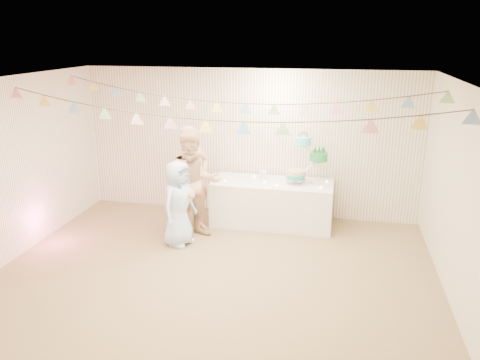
% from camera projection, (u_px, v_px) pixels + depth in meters
% --- Properties ---
extents(floor, '(6.00, 6.00, 0.00)m').
position_uv_depth(floor, '(213.00, 277.00, 6.35)').
color(floor, olive).
rests_on(floor, ground).
extents(ceiling, '(6.00, 6.00, 0.00)m').
position_uv_depth(ceiling, '(210.00, 83.00, 5.57)').
color(ceiling, silver).
rests_on(ceiling, ground).
extents(back_wall, '(6.00, 6.00, 0.00)m').
position_uv_depth(back_wall, '(249.00, 143.00, 8.29)').
color(back_wall, white).
rests_on(back_wall, ground).
extents(front_wall, '(6.00, 6.00, 0.00)m').
position_uv_depth(front_wall, '(126.00, 284.00, 3.63)').
color(front_wall, white).
rests_on(front_wall, ground).
extents(left_wall, '(5.00, 5.00, 0.00)m').
position_uv_depth(left_wall, '(5.00, 172.00, 6.55)').
color(left_wall, white).
rests_on(left_wall, ground).
extents(right_wall, '(5.00, 5.00, 0.00)m').
position_uv_depth(right_wall, '(464.00, 203.00, 5.36)').
color(right_wall, white).
rests_on(right_wall, ground).
extents(table, '(2.03, 0.81, 0.76)m').
position_uv_depth(table, '(272.00, 203.00, 8.03)').
color(table, white).
rests_on(table, floor).
extents(cake_stand, '(0.73, 0.43, 0.82)m').
position_uv_depth(cake_stand, '(306.00, 160.00, 7.73)').
color(cake_stand, silver).
rests_on(cake_stand, table).
extents(cake_bottom, '(0.31, 0.31, 0.15)m').
position_uv_depth(cake_bottom, '(296.00, 179.00, 7.80)').
color(cake_bottom, teal).
rests_on(cake_bottom, cake_stand).
extents(cake_middle, '(0.27, 0.27, 0.22)m').
position_uv_depth(cake_middle, '(317.00, 162.00, 7.79)').
color(cake_middle, '#1C8341').
rests_on(cake_middle, cake_stand).
extents(cake_top_tier, '(0.25, 0.25, 0.19)m').
position_uv_depth(cake_top_tier, '(303.00, 148.00, 7.65)').
color(cake_top_tier, '#51E1FF').
rests_on(cake_top_tier, cake_stand).
extents(platter, '(0.35, 0.35, 0.02)m').
position_uv_depth(platter, '(241.00, 181.00, 7.97)').
color(platter, white).
rests_on(platter, table).
extents(posy, '(0.16, 0.16, 0.18)m').
position_uv_depth(posy, '(263.00, 176.00, 7.97)').
color(posy, white).
rests_on(posy, table).
extents(person_adult_a, '(0.71, 0.77, 1.76)m').
position_uv_depth(person_adult_a, '(193.00, 179.00, 7.64)').
color(person_adult_a, '#E19A76').
rests_on(person_adult_a, floor).
extents(person_adult_b, '(1.09, 1.03, 1.78)m').
position_uv_depth(person_adult_b, '(194.00, 185.00, 7.35)').
color(person_adult_b, tan).
rests_on(person_adult_b, floor).
extents(person_child, '(0.63, 0.76, 1.34)m').
position_uv_depth(person_child, '(179.00, 203.00, 7.16)').
color(person_child, '#B4D8FF').
rests_on(person_child, floor).
extents(bunting_back, '(5.60, 1.10, 0.40)m').
position_uv_depth(bunting_back, '(231.00, 93.00, 6.67)').
color(bunting_back, pink).
rests_on(bunting_back, ceiling).
extents(bunting_front, '(5.60, 0.90, 0.36)m').
position_uv_depth(bunting_front, '(206.00, 109.00, 5.47)').
color(bunting_front, '#72A5E5').
rests_on(bunting_front, ceiling).
extents(tealight_0, '(0.04, 0.04, 0.03)m').
position_uv_depth(tealight_0, '(225.00, 181.00, 7.93)').
color(tealight_0, '#FFD88C').
rests_on(tealight_0, table).
extents(tealight_1, '(0.04, 0.04, 0.03)m').
position_uv_depth(tealight_1, '(254.00, 177.00, 8.14)').
color(tealight_1, '#FFD88C').
rests_on(tealight_1, table).
extents(tealight_2, '(0.04, 0.04, 0.03)m').
position_uv_depth(tealight_2, '(277.00, 185.00, 7.68)').
color(tealight_2, '#FFD88C').
rests_on(tealight_2, table).
extents(tealight_3, '(0.04, 0.04, 0.03)m').
position_uv_depth(tealight_3, '(295.00, 178.00, 8.04)').
color(tealight_3, '#FFD88C').
rests_on(tealight_3, table).
extents(tealight_4, '(0.04, 0.04, 0.03)m').
position_uv_depth(tealight_4, '(321.00, 187.00, 7.58)').
color(tealight_4, '#FFD88C').
rests_on(tealight_4, table).
extents(tealight_5, '(0.04, 0.04, 0.03)m').
position_uv_depth(tealight_5, '(327.00, 182.00, 7.87)').
color(tealight_5, '#FFD88C').
rests_on(tealight_5, table).
extents(tealight_6, '(0.04, 0.04, 0.03)m').
position_uv_depth(tealight_6, '(265.00, 181.00, 7.87)').
color(tealight_6, '#FFD88C').
rests_on(tealight_6, table).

